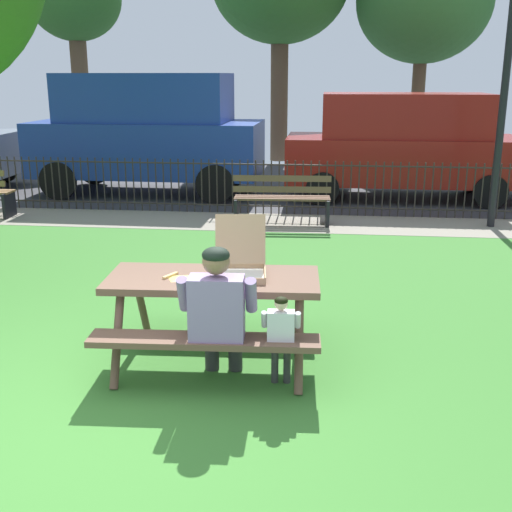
{
  "coord_description": "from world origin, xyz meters",
  "views": [
    {
      "loc": [
        1.7,
        -3.77,
        2.42
      ],
      "look_at": [
        1.04,
        2.06,
        0.75
      ],
      "focal_mm": 44.63,
      "sensor_mm": 36.0,
      "label": 1
    }
  ],
  "objects_px": {
    "picnic_table_foreground": "(213,296)",
    "child_at_table": "(281,332)",
    "parked_car_center": "(147,131)",
    "pizza_box_open": "(240,261)",
    "pizza_slice_on_table": "(178,277)",
    "adult_at_table": "(218,310)",
    "park_bench_center": "(282,200)",
    "far_tree_midleft": "(75,3)",
    "far_tree_midright": "(424,2)",
    "parked_car_right": "(403,144)",
    "lamp_post_walkway": "(506,78)"
  },
  "relations": [
    {
      "from": "picnic_table_foreground",
      "to": "far_tree_midleft",
      "type": "height_order",
      "value": "far_tree_midleft"
    },
    {
      "from": "picnic_table_foreground",
      "to": "far_tree_midright",
      "type": "height_order",
      "value": "far_tree_midright"
    },
    {
      "from": "adult_at_table",
      "to": "parked_car_center",
      "type": "distance_m",
      "value": 9.0
    },
    {
      "from": "far_tree_midleft",
      "to": "adult_at_table",
      "type": "bearing_deg",
      "value": -65.28
    },
    {
      "from": "pizza_box_open",
      "to": "parked_car_center",
      "type": "bearing_deg",
      "value": 111.0
    },
    {
      "from": "far_tree_midleft",
      "to": "pizza_box_open",
      "type": "bearing_deg",
      "value": -64.01
    },
    {
      "from": "pizza_box_open",
      "to": "park_bench_center",
      "type": "relative_size",
      "value": 0.33
    },
    {
      "from": "adult_at_table",
      "to": "lamp_post_walkway",
      "type": "height_order",
      "value": "lamp_post_walkway"
    },
    {
      "from": "park_bench_center",
      "to": "lamp_post_walkway",
      "type": "distance_m",
      "value": 3.98
    },
    {
      "from": "pizza_box_open",
      "to": "pizza_slice_on_table",
      "type": "xyz_separation_m",
      "value": [
        -0.51,
        -0.19,
        -0.11
      ]
    },
    {
      "from": "far_tree_midleft",
      "to": "far_tree_midright",
      "type": "height_order",
      "value": "far_tree_midright"
    },
    {
      "from": "picnic_table_foreground",
      "to": "lamp_post_walkway",
      "type": "bearing_deg",
      "value": 56.73
    },
    {
      "from": "pizza_slice_on_table",
      "to": "child_at_table",
      "type": "bearing_deg",
      "value": -25.09
    },
    {
      "from": "adult_at_table",
      "to": "parked_car_center",
      "type": "relative_size",
      "value": 0.25
    },
    {
      "from": "pizza_box_open",
      "to": "pizza_slice_on_table",
      "type": "relative_size",
      "value": 1.99
    },
    {
      "from": "far_tree_midright",
      "to": "picnic_table_foreground",
      "type": "bearing_deg",
      "value": -103.92
    },
    {
      "from": "pizza_box_open",
      "to": "picnic_table_foreground",
      "type": "bearing_deg",
      "value": -153.28
    },
    {
      "from": "lamp_post_walkway",
      "to": "parked_car_right",
      "type": "bearing_deg",
      "value": 117.12
    },
    {
      "from": "picnic_table_foreground",
      "to": "child_at_table",
      "type": "distance_m",
      "value": 0.8
    },
    {
      "from": "lamp_post_walkway",
      "to": "park_bench_center",
      "type": "bearing_deg",
      "value": -175.94
    },
    {
      "from": "pizza_box_open",
      "to": "parked_car_right",
      "type": "relative_size",
      "value": 0.12
    },
    {
      "from": "parked_car_center",
      "to": "far_tree_midleft",
      "type": "xyz_separation_m",
      "value": [
        -3.6,
        5.71,
        3.12
      ]
    },
    {
      "from": "child_at_table",
      "to": "park_bench_center",
      "type": "height_order",
      "value": "park_bench_center"
    },
    {
      "from": "lamp_post_walkway",
      "to": "parked_car_center",
      "type": "relative_size",
      "value": 0.82
    },
    {
      "from": "park_bench_center",
      "to": "lamp_post_walkway",
      "type": "bearing_deg",
      "value": 4.06
    },
    {
      "from": "pizza_box_open",
      "to": "parked_car_center",
      "type": "relative_size",
      "value": 0.11
    },
    {
      "from": "pizza_box_open",
      "to": "adult_at_table",
      "type": "height_order",
      "value": "pizza_box_open"
    },
    {
      "from": "parked_car_center",
      "to": "picnic_table_foreground",
      "type": "bearing_deg",
      "value": -70.66
    },
    {
      "from": "far_tree_midleft",
      "to": "far_tree_midright",
      "type": "relative_size",
      "value": 0.96
    },
    {
      "from": "picnic_table_foreground",
      "to": "child_at_table",
      "type": "height_order",
      "value": "child_at_table"
    },
    {
      "from": "pizza_box_open",
      "to": "pizza_slice_on_table",
      "type": "height_order",
      "value": "pizza_box_open"
    },
    {
      "from": "lamp_post_walkway",
      "to": "far_tree_midleft",
      "type": "relative_size",
      "value": 0.67
    },
    {
      "from": "picnic_table_foreground",
      "to": "park_bench_center",
      "type": "bearing_deg",
      "value": 87.83
    },
    {
      "from": "park_bench_center",
      "to": "parked_car_right",
      "type": "height_order",
      "value": "parked_car_right"
    },
    {
      "from": "park_bench_center",
      "to": "picnic_table_foreground",
      "type": "bearing_deg",
      "value": -92.17
    },
    {
      "from": "parked_car_center",
      "to": "child_at_table",
      "type": "bearing_deg",
      "value": -68.02
    },
    {
      "from": "adult_at_table",
      "to": "far_tree_midleft",
      "type": "distance_m",
      "value": 16.08
    },
    {
      "from": "picnic_table_foreground",
      "to": "far_tree_midright",
      "type": "xyz_separation_m",
      "value": [
        3.39,
        13.7,
        3.73
      ]
    },
    {
      "from": "lamp_post_walkway",
      "to": "far_tree_midright",
      "type": "relative_size",
      "value": 0.64
    },
    {
      "from": "pizza_slice_on_table",
      "to": "child_at_table",
      "type": "xyz_separation_m",
      "value": [
        0.91,
        -0.43,
        -0.28
      ]
    },
    {
      "from": "pizza_slice_on_table",
      "to": "park_bench_center",
      "type": "xyz_separation_m",
      "value": [
        0.49,
        5.41,
        -0.36
      ]
    },
    {
      "from": "pizza_slice_on_table",
      "to": "child_at_table",
      "type": "relative_size",
      "value": 0.33
    },
    {
      "from": "park_bench_center",
      "to": "far_tree_midleft",
      "type": "height_order",
      "value": "far_tree_midleft"
    },
    {
      "from": "far_tree_midright",
      "to": "adult_at_table",
      "type": "bearing_deg",
      "value": -102.95
    },
    {
      "from": "adult_at_table",
      "to": "far_tree_midright",
      "type": "relative_size",
      "value": 0.2
    },
    {
      "from": "far_tree_midright",
      "to": "far_tree_midleft",
      "type": "bearing_deg",
      "value": -180.0
    },
    {
      "from": "adult_at_table",
      "to": "park_bench_center",
      "type": "distance_m",
      "value": 5.83
    },
    {
      "from": "parked_car_center",
      "to": "parked_car_right",
      "type": "xyz_separation_m",
      "value": [
        5.23,
        0.0,
        -0.21
      ]
    },
    {
      "from": "pizza_box_open",
      "to": "parked_car_right",
      "type": "bearing_deg",
      "value": 74.38
    },
    {
      "from": "child_at_table",
      "to": "far_tree_midleft",
      "type": "bearing_deg",
      "value": 116.33
    }
  ]
}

